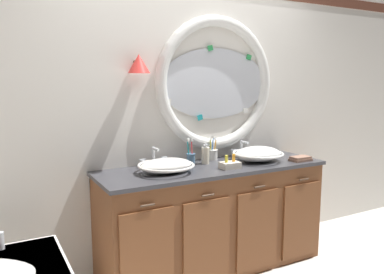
{
  "coord_description": "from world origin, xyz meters",
  "views": [
    {
      "loc": [
        -1.52,
        -2.32,
        1.54
      ],
      "look_at": [
        -0.12,
        0.25,
        1.11
      ],
      "focal_mm": 36.18,
      "sensor_mm": 36.0,
      "label": 1
    }
  ],
  "objects_px": {
    "sink_basin_right": "(258,154)",
    "soap_dispenser": "(205,155)",
    "sink_basin_left": "(166,165)",
    "folded_hand_towel": "(300,159)",
    "toiletry_basket": "(230,165)",
    "toothbrush_holder_right": "(213,154)",
    "toothbrush_holder_left": "(191,158)"
  },
  "relations": [
    {
      "from": "sink_basin_right",
      "to": "soap_dispenser",
      "type": "xyz_separation_m",
      "value": [
        -0.44,
        0.13,
        0.01
      ]
    },
    {
      "from": "sink_basin_left",
      "to": "folded_hand_towel",
      "type": "relative_size",
      "value": 2.36
    },
    {
      "from": "folded_hand_towel",
      "to": "toiletry_basket",
      "type": "xyz_separation_m",
      "value": [
        -0.68,
        0.06,
        0.01
      ]
    },
    {
      "from": "sink_basin_right",
      "to": "soap_dispenser",
      "type": "height_order",
      "value": "soap_dispenser"
    },
    {
      "from": "sink_basin_right",
      "to": "folded_hand_towel",
      "type": "xyz_separation_m",
      "value": [
        0.33,
        -0.16,
        -0.04
      ]
    },
    {
      "from": "toothbrush_holder_right",
      "to": "toiletry_basket",
      "type": "bearing_deg",
      "value": -97.85
    },
    {
      "from": "toothbrush_holder_left",
      "to": "folded_hand_towel",
      "type": "bearing_deg",
      "value": -20.06
    },
    {
      "from": "toothbrush_holder_left",
      "to": "toothbrush_holder_right",
      "type": "bearing_deg",
      "value": 14.87
    },
    {
      "from": "sink_basin_left",
      "to": "sink_basin_right",
      "type": "bearing_deg",
      "value": 0.0
    },
    {
      "from": "toothbrush_holder_right",
      "to": "soap_dispenser",
      "type": "distance_m",
      "value": 0.16
    },
    {
      "from": "toothbrush_holder_left",
      "to": "toothbrush_holder_right",
      "type": "height_order",
      "value": "same"
    },
    {
      "from": "sink_basin_left",
      "to": "folded_hand_towel",
      "type": "distance_m",
      "value": 1.19
    },
    {
      "from": "soap_dispenser",
      "to": "toiletry_basket",
      "type": "relative_size",
      "value": 1.09
    },
    {
      "from": "toothbrush_holder_right",
      "to": "soap_dispenser",
      "type": "relative_size",
      "value": 1.29
    },
    {
      "from": "sink_basin_right",
      "to": "toothbrush_holder_right",
      "type": "bearing_deg",
      "value": 144.14
    },
    {
      "from": "toothbrush_holder_right",
      "to": "folded_hand_towel",
      "type": "height_order",
      "value": "toothbrush_holder_right"
    },
    {
      "from": "sink_basin_left",
      "to": "toiletry_basket",
      "type": "height_order",
      "value": "toiletry_basket"
    },
    {
      "from": "sink_basin_left",
      "to": "toothbrush_holder_right",
      "type": "distance_m",
      "value": 0.59
    },
    {
      "from": "soap_dispenser",
      "to": "toiletry_basket",
      "type": "xyz_separation_m",
      "value": [
        0.08,
        -0.24,
        -0.04
      ]
    },
    {
      "from": "sink_basin_left",
      "to": "toothbrush_holder_left",
      "type": "distance_m",
      "value": 0.34
    },
    {
      "from": "sink_basin_left",
      "to": "toothbrush_holder_right",
      "type": "xyz_separation_m",
      "value": [
        0.54,
        0.23,
        -0.0
      ]
    },
    {
      "from": "toothbrush_holder_left",
      "to": "toothbrush_holder_right",
      "type": "relative_size",
      "value": 1.0
    },
    {
      "from": "folded_hand_towel",
      "to": "toothbrush_holder_right",
      "type": "bearing_deg",
      "value": 148.59
    },
    {
      "from": "sink_basin_left",
      "to": "toiletry_basket",
      "type": "xyz_separation_m",
      "value": [
        0.5,
        -0.11,
        -0.03
      ]
    },
    {
      "from": "toothbrush_holder_left",
      "to": "soap_dispenser",
      "type": "height_order",
      "value": "toothbrush_holder_left"
    },
    {
      "from": "toiletry_basket",
      "to": "toothbrush_holder_left",
      "type": "bearing_deg",
      "value": 127.04
    },
    {
      "from": "sink_basin_right",
      "to": "toiletry_basket",
      "type": "distance_m",
      "value": 0.38
    },
    {
      "from": "soap_dispenser",
      "to": "folded_hand_towel",
      "type": "xyz_separation_m",
      "value": [
        0.77,
        -0.29,
        -0.05
      ]
    },
    {
      "from": "toothbrush_holder_right",
      "to": "folded_hand_towel",
      "type": "distance_m",
      "value": 0.75
    },
    {
      "from": "sink_basin_left",
      "to": "toiletry_basket",
      "type": "distance_m",
      "value": 0.51
    },
    {
      "from": "sink_basin_right",
      "to": "soap_dispenser",
      "type": "bearing_deg",
      "value": 163.97
    },
    {
      "from": "sink_basin_left",
      "to": "toothbrush_holder_right",
      "type": "height_order",
      "value": "toothbrush_holder_right"
    }
  ]
}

